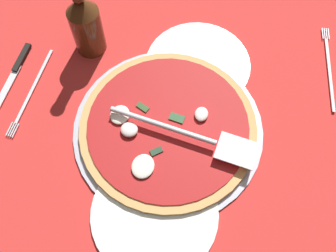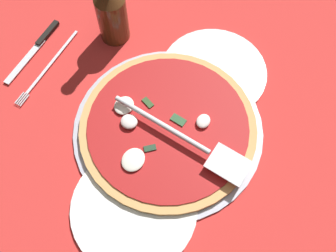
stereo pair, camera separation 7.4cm
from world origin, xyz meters
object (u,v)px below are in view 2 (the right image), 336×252
object	(u,v)px
dinner_plate_right	(214,72)
place_setting_far	(43,57)
pizza	(167,127)
beer_bottle	(111,10)
dinner_plate_left	(134,208)
pizza_server	(186,139)

from	to	relation	value
dinner_plate_right	place_setting_far	size ratio (longest dim) A/B	1.04
pizza	place_setting_far	bearing A→B (deg)	84.39
place_setting_far	beer_bottle	bearing A→B (deg)	139.19
dinner_plate_left	beer_bottle	distance (cm)	40.09
dinner_plate_right	pizza_server	world-z (taller)	pizza_server
dinner_plate_right	pizza_server	distance (cm)	18.54
pizza_server	place_setting_far	bearing A→B (deg)	178.29
dinner_plate_left	dinner_plate_right	world-z (taller)	same
dinner_plate_left	pizza	world-z (taller)	pizza
dinner_plate_right	beer_bottle	distance (cm)	24.71
dinner_plate_right	place_setting_far	distance (cm)	36.89
pizza	beer_bottle	bearing A→B (deg)	53.56
dinner_plate_right	pizza_server	size ratio (longest dim) A/B	0.78
dinner_plate_right	pizza_server	bearing A→B (deg)	-172.71
pizza	place_setting_far	size ratio (longest dim) A/B	1.61
pizza_server	dinner_plate_left	bearing A→B (deg)	-95.29
dinner_plate_right	place_setting_far	bearing A→B (deg)	111.15
dinner_plate_left	dinner_plate_right	size ratio (longest dim) A/B	1.02
pizza	beer_bottle	world-z (taller)	beer_bottle
beer_bottle	dinner_plate_left	bearing A→B (deg)	-144.37
dinner_plate_left	pizza	xyz separation A→B (cm)	(16.50, 1.94, 1.06)
pizza	beer_bottle	size ratio (longest dim) A/B	1.60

